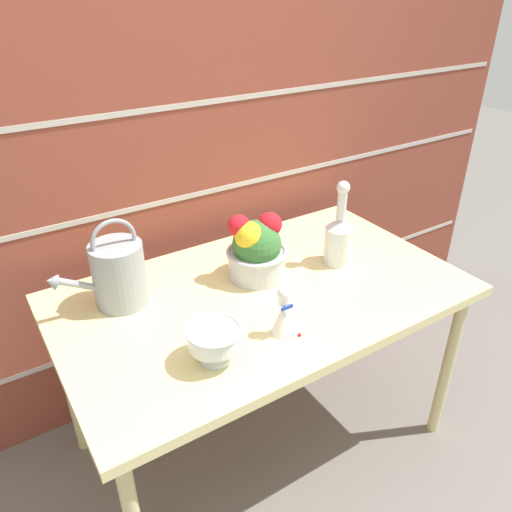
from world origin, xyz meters
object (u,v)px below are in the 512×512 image
at_px(watering_can, 118,273).
at_px(flower_planter, 256,249).
at_px(glass_decanter, 339,237).
at_px(figurine_vase, 283,315).
at_px(crystal_pedestal_bowl, 214,338).

relative_size(watering_can, flower_planter, 1.28).
bearing_deg(watering_can, glass_decanter, -12.99).
xyz_separation_m(glass_decanter, figurine_vase, (-0.43, -0.24, -0.04)).
height_order(watering_can, glass_decanter, glass_decanter).
bearing_deg(glass_decanter, watering_can, 167.01).
xyz_separation_m(watering_can, flower_planter, (0.47, -0.10, -0.00)).
distance_m(flower_planter, glass_decanter, 0.33).
distance_m(watering_can, glass_decanter, 0.81).
relative_size(crystal_pedestal_bowl, figurine_vase, 0.96).
height_order(watering_can, figurine_vase, watering_can).
bearing_deg(glass_decanter, crystal_pedestal_bowl, -160.01).
distance_m(watering_can, flower_planter, 0.48).
distance_m(glass_decanter, figurine_vase, 0.49).
height_order(watering_can, flower_planter, watering_can).
relative_size(crystal_pedestal_bowl, flower_planter, 0.65).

